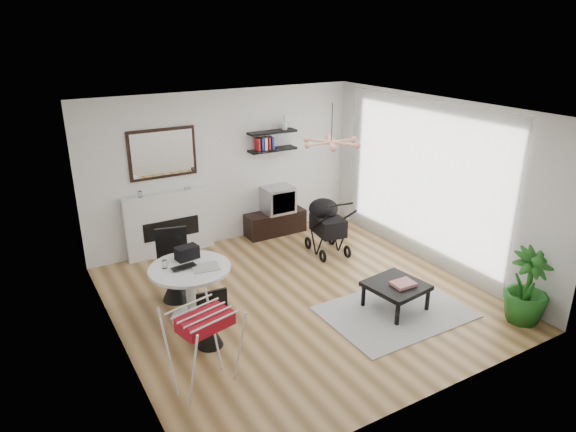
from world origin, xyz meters
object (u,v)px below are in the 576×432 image
dining_table (191,285)px  stroller (326,227)px  tv_console (275,223)px  coffee_table (396,286)px  drying_rack (204,348)px  crt_tv (278,199)px  fireplace (169,216)px  potted_plant (527,287)px

dining_table → stroller: stroller is taller
dining_table → stroller: size_ratio=1.02×
tv_console → stroller: 1.23m
dining_table → coffee_table: bearing=-24.6°
tv_console → dining_table: 3.19m
stroller → coffee_table: 2.09m
drying_rack → coffee_table: 2.90m
crt_tv → coffee_table: bearing=-88.9°
dining_table → stroller: bearing=18.3°
crt_tv → drying_rack: (-2.82, -3.44, -0.17)m
drying_rack → coffee_table: (2.89, 0.22, -0.16)m
crt_tv → drying_rack: size_ratio=0.58×
crt_tv → dining_table: crt_tv is taller
fireplace → coffee_table: (2.09, -3.36, -0.34)m
coffee_table → potted_plant: 1.68m
drying_rack → potted_plant: (4.15, -0.87, 0.01)m
fireplace → dining_table: size_ratio=2.04×
fireplace → potted_plant: fireplace is taller
fireplace → crt_tv: size_ratio=3.93×
stroller → potted_plant: 3.33m
stroller → potted_plant: (1.01, -3.17, 0.06)m
crt_tv → potted_plant: bearing=-73.0°
stroller → crt_tv: bearing=113.3°
drying_rack → coffee_table: size_ratio=1.18×
crt_tv → potted_plant: (1.32, -4.31, -0.16)m
dining_table → crt_tv: bearing=40.0°
tv_console → potted_plant: size_ratio=1.13×
dining_table → fireplace: bearing=78.8°
stroller → potted_plant: bearing=-64.5°
drying_rack → stroller: (3.14, 2.30, -0.06)m
stroller → potted_plant: stroller is taller
fireplace → potted_plant: (3.35, -4.45, -0.18)m
dining_table → drying_rack: 1.42m
fireplace → drying_rack: size_ratio=2.26×
coffee_table → crt_tv: bearing=91.1°
tv_console → coffee_table: 3.23m
fireplace → tv_console: size_ratio=1.88×
drying_rack → dining_table: bearing=61.5°
dining_table → drying_rack: (-0.36, -1.38, -0.01)m
tv_console → potted_plant: bearing=-72.3°
fireplace → coffee_table: bearing=-58.1°
tv_console → stroller: size_ratio=1.11×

